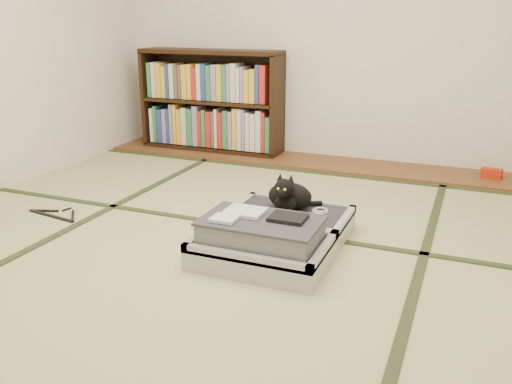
% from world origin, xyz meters
% --- Properties ---
extents(floor, '(4.50, 4.50, 0.00)m').
position_xyz_m(floor, '(0.00, 0.00, 0.00)').
color(floor, tan).
rests_on(floor, ground).
extents(wood_strip, '(4.00, 0.50, 0.02)m').
position_xyz_m(wood_strip, '(0.00, 2.00, 0.01)').
color(wood_strip, brown).
rests_on(wood_strip, ground).
extents(red_item, '(0.16, 0.12, 0.07)m').
position_xyz_m(red_item, '(1.33, 2.03, 0.06)').
color(red_item, '#AF230E').
rests_on(red_item, wood_strip).
extents(tatami_borders, '(4.00, 4.50, 0.01)m').
position_xyz_m(tatami_borders, '(0.00, 0.49, 0.00)').
color(tatami_borders, '#2D381E').
rests_on(tatami_borders, ground).
extents(bookcase, '(1.34, 0.31, 0.92)m').
position_xyz_m(bookcase, '(-1.10, 2.07, 0.45)').
color(bookcase, black).
rests_on(bookcase, wood_strip).
extents(suitcase, '(0.68, 0.90, 0.27)m').
position_xyz_m(suitcase, '(0.24, 0.15, 0.09)').
color(suitcase, '#A1A1A6').
rests_on(suitcase, floor).
extents(cat, '(0.30, 0.30, 0.24)m').
position_xyz_m(cat, '(0.22, 0.44, 0.22)').
color(cat, black).
rests_on(cat, suitcase).
extents(cable_coil, '(0.09, 0.09, 0.02)m').
position_xyz_m(cable_coil, '(0.40, 0.48, 0.14)').
color(cable_coil, white).
rests_on(cable_coil, suitcase).
extents(hanger, '(0.40, 0.21, 0.01)m').
position_xyz_m(hanger, '(-1.24, 0.12, 0.01)').
color(hanger, black).
rests_on(hanger, floor).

